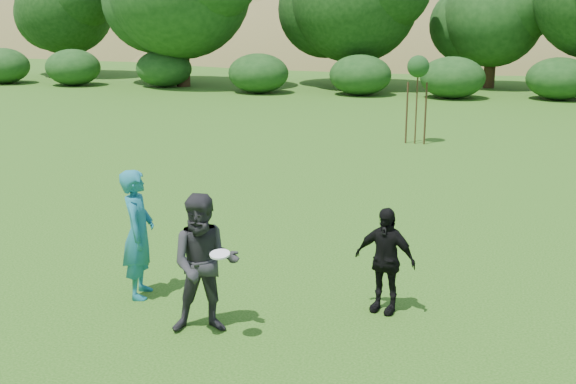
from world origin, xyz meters
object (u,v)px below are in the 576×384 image
at_px(player_grey, 205,264).
at_px(sapling, 418,69).
at_px(player_teal, 138,234).
at_px(player_black, 385,260).

xyz_separation_m(player_grey, sapling, (1.19, 14.76, 1.42)).
bearing_deg(player_grey, sapling, 65.08).
height_order(player_teal, sapling, sapling).
bearing_deg(player_black, player_grey, -134.96).
xyz_separation_m(player_teal, sapling, (2.67, 13.87, 1.40)).
xyz_separation_m(player_teal, player_black, (3.77, 0.49, -0.21)).
relative_size(player_teal, sapling, 0.72).
height_order(player_grey, player_black, player_grey).
bearing_deg(player_teal, player_black, -99.13).
distance_m(player_teal, sapling, 14.19).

